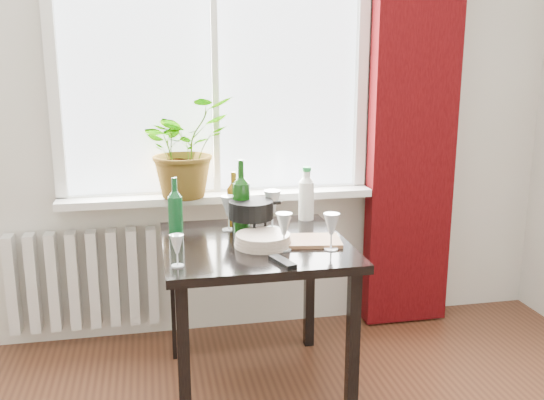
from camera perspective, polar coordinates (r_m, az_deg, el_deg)
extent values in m
cube|color=white|center=(3.35, -5.50, 13.65)|extent=(1.72, 0.08, 1.62)
cube|color=white|center=(3.37, -5.07, 0.35)|extent=(1.72, 0.20, 0.04)
cube|color=#360407|center=(3.56, 13.21, 8.46)|extent=(0.50, 0.12, 2.56)
cube|color=silver|center=(3.52, -17.28, -7.18)|extent=(0.80, 0.10, 0.55)
cube|color=black|center=(2.83, -1.61, -4.32)|extent=(0.85, 0.85, 0.04)
cube|color=black|center=(2.61, -8.30, -14.97)|extent=(0.05, 0.05, 0.70)
cube|color=black|center=(3.27, -9.09, -8.93)|extent=(0.05, 0.05, 0.70)
cube|color=black|center=(2.73, 7.61, -13.53)|extent=(0.05, 0.05, 0.70)
cube|color=black|center=(3.37, 3.53, -8.07)|extent=(0.05, 0.05, 0.70)
imported|color=#1F7423|center=(3.25, -8.24, 4.95)|extent=(0.63, 0.61, 0.53)
cylinder|color=beige|center=(2.75, -0.87, -3.79)|extent=(0.32, 0.32, 0.06)
cube|color=black|center=(2.53, 0.99, -5.82)|extent=(0.09, 0.17, 0.02)
cube|color=#9F6D47|center=(2.81, 3.26, -3.85)|extent=(0.34, 0.24, 0.02)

